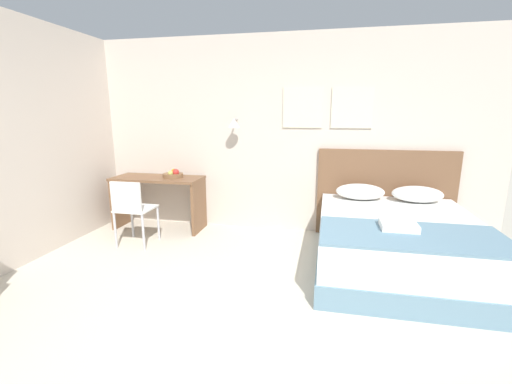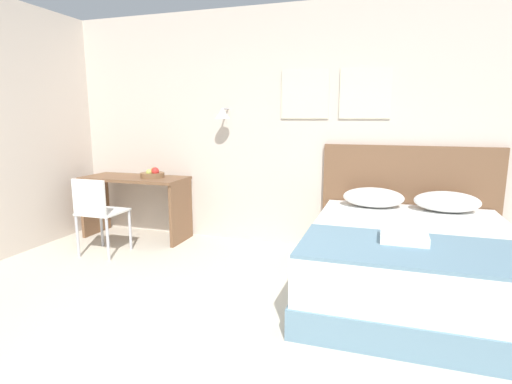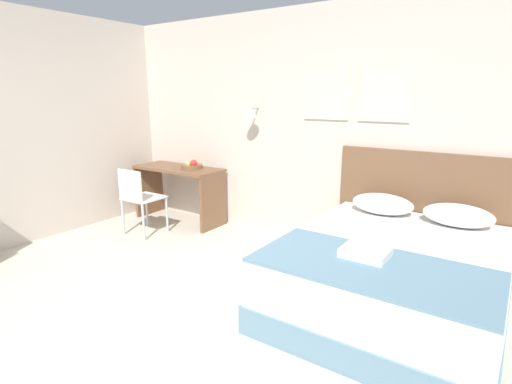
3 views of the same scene
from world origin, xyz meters
TOP-DOWN VIEW (x-y plane):
  - ground_plane at (0.00, 0.00)m, footprint 24.00×24.00m
  - wall_back at (0.01, 2.75)m, footprint 5.81×0.31m
  - bed at (1.46, 1.67)m, footprint 1.63×1.98m
  - headboard at (1.46, 2.69)m, footprint 1.75×0.06m
  - pillow_left at (1.12, 2.42)m, footprint 0.59×0.38m
  - pillow_right at (1.80, 2.42)m, footprint 0.59×0.38m
  - throw_blanket at (1.46, 1.10)m, footprint 1.58×0.79m
  - folded_towel_near_foot at (1.37, 1.24)m, footprint 0.32×0.28m
  - desk at (-1.64, 2.39)m, footprint 1.25×0.53m
  - desk_chair at (-1.62, 1.69)m, footprint 0.42×0.42m
  - fruit_bowl at (-1.41, 2.43)m, footprint 0.28×0.28m

SIDE VIEW (x-z plane):
  - ground_plane at x=0.00m, z-range 0.00..0.00m
  - bed at x=1.46m, z-range 0.00..0.57m
  - desk_chair at x=-1.62m, z-range 0.09..0.93m
  - desk at x=-1.64m, z-range 0.15..0.90m
  - throw_blanket at x=1.46m, z-range 0.57..0.59m
  - headboard at x=1.46m, z-range 0.00..1.17m
  - folded_towel_near_foot at x=1.37m, z-range 0.59..0.65m
  - pillow_left at x=1.12m, z-range 0.57..0.76m
  - pillow_right at x=1.80m, z-range 0.57..0.76m
  - fruit_bowl at x=-1.41m, z-range 0.73..0.85m
  - wall_back at x=0.01m, z-range 0.00..2.65m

